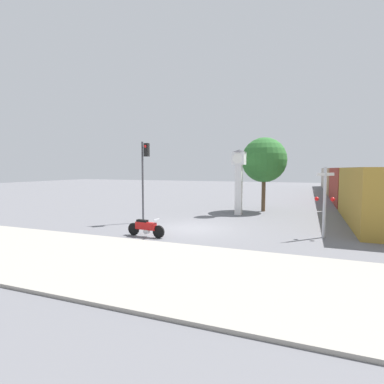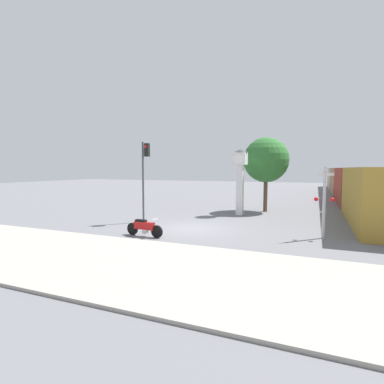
{
  "view_description": "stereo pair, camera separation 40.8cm",
  "coord_description": "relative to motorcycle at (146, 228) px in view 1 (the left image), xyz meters",
  "views": [
    {
      "loc": [
        5.92,
        -15.35,
        3.34
      ],
      "look_at": [
        -0.56,
        1.28,
        1.93
      ],
      "focal_mm": 28.0,
      "sensor_mm": 36.0,
      "label": 1
    },
    {
      "loc": [
        6.3,
        -15.2,
        3.34
      ],
      "look_at": [
        -0.56,
        1.28,
        1.93
      ],
      "focal_mm": 28.0,
      "sensor_mm": 36.0,
      "label": 2
    }
  ],
  "objects": [
    {
      "name": "motorcycle",
      "position": [
        0.0,
        0.0,
        0.0
      ],
      "size": [
        2.09,
        0.45,
        0.92
      ],
      "rotation": [
        0.0,
        0.0,
        -0.09
      ],
      "color": "black",
      "rests_on": "ground_plane"
    },
    {
      "name": "railroad_crossing_signal",
      "position": [
        8.13,
        2.91,
        1.43
      ],
      "size": [
        0.9,
        0.82,
        3.41
      ],
      "color": "#B7B7BC",
      "rests_on": "ground_plane"
    },
    {
      "name": "street_tree",
      "position": [
        4.15,
        10.96,
        3.54
      ],
      "size": [
        3.45,
        3.45,
        5.72
      ],
      "color": "brown",
      "rests_on": "ground_plane"
    },
    {
      "name": "clock_tower",
      "position": [
        2.71,
        8.56,
        2.65
      ],
      "size": [
        1.06,
        1.06,
        4.69
      ],
      "color": "white",
      "rests_on": "ground_plane"
    },
    {
      "name": "traffic_light",
      "position": [
        -1.97,
        3.32,
        2.93
      ],
      "size": [
        0.5,
        0.35,
        4.96
      ],
      "color": "#47474C",
      "rests_on": "ground_plane"
    },
    {
      "name": "freight_train",
      "position": [
        11.04,
        25.66,
        1.26
      ],
      "size": [
        2.8,
        46.31,
        3.4
      ],
      "color": "olive",
      "rests_on": "ground_plane"
    },
    {
      "name": "sidewalk_strip",
      "position": [
        1.45,
        -4.0,
        -0.39
      ],
      "size": [
        36.0,
        6.0,
        0.1
      ],
      "color": "#9E998E",
      "rests_on": "ground_plane"
    },
    {
      "name": "ground_plane",
      "position": [
        1.45,
        2.68,
        -0.44
      ],
      "size": [
        120.0,
        120.0,
        0.0
      ],
      "primitive_type": "plane",
      "color": "slate"
    }
  ]
}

